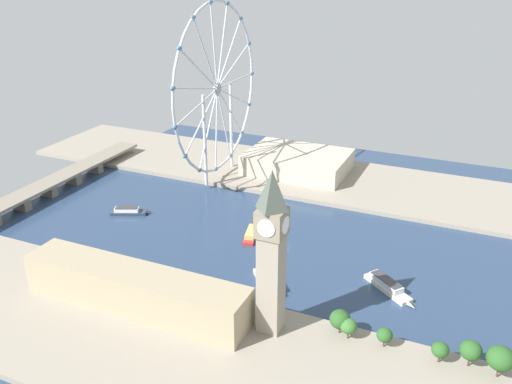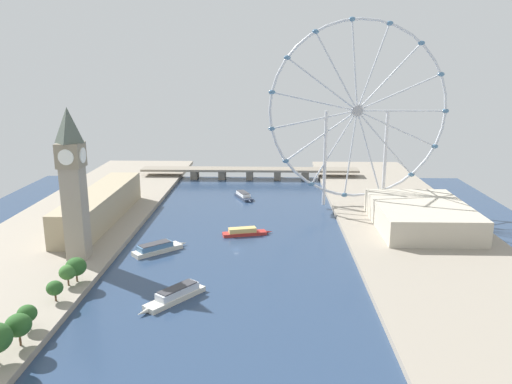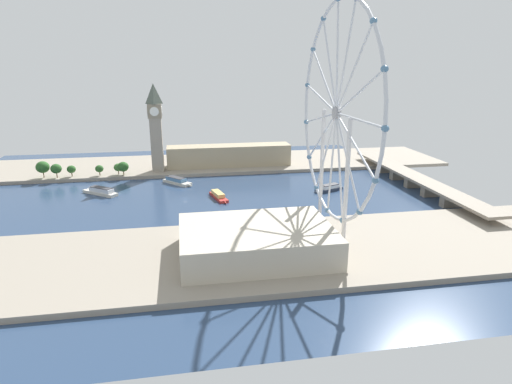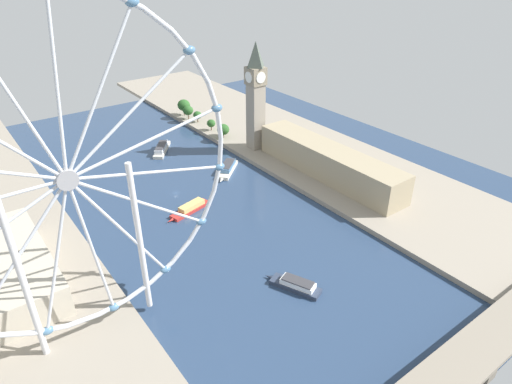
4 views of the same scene
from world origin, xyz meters
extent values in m
plane|color=navy|center=(0.00, 0.00, 0.00)|extent=(388.44, 388.44, 0.00)
cube|color=gray|center=(-109.22, 0.00, 1.50)|extent=(90.00, 520.00, 3.00)
cube|color=gray|center=(109.22, 0.00, 1.50)|extent=(90.00, 520.00, 3.00)
cube|color=gray|center=(-81.07, -22.70, 27.25)|extent=(10.31, 10.31, 48.50)
cube|color=gray|center=(-81.07, -22.70, 57.69)|extent=(11.96, 11.96, 12.38)
pyramid|color=#4C564C|center=(-81.07, -22.70, 72.70)|extent=(10.82, 10.82, 17.65)
cylinder|color=white|center=(-81.07, -16.52, 57.69)|extent=(7.83, 0.50, 7.83)
cylinder|color=white|center=(-81.07, -28.89, 57.69)|extent=(7.83, 0.50, 7.83)
cylinder|color=white|center=(-74.89, -22.70, 57.69)|extent=(0.50, 7.83, 7.83)
cylinder|color=white|center=(-87.25, -22.70, 57.69)|extent=(0.50, 7.83, 7.83)
cube|color=tan|center=(-91.62, 44.01, 12.89)|extent=(22.00, 117.43, 19.78)
cylinder|color=#513823|center=(-70.46, -108.22, 5.18)|extent=(0.80, 0.80, 4.35)
ellipsoid|color=#285623|center=(-70.46, -108.22, 11.03)|extent=(9.19, 9.19, 8.27)
cylinder|color=#513823|center=(-73.12, -96.53, 4.73)|extent=(0.80, 0.80, 3.45)
ellipsoid|color=#285623|center=(-73.12, -96.53, 9.40)|extent=(7.38, 7.38, 6.64)
cylinder|color=#513823|center=(-72.48, -73.08, 4.62)|extent=(0.80, 0.80, 3.25)
ellipsoid|color=#285623|center=(-72.48, -73.08, 9.06)|extent=(7.03, 7.03, 6.33)
cylinder|color=#513823|center=(-73.33, -57.15, 4.71)|extent=(0.80, 0.80, 3.41)
ellipsoid|color=#386B2D|center=(-73.33, -57.15, 9.47)|extent=(7.65, 7.65, 6.89)
cylinder|color=#513823|center=(-71.12, -52.57, 4.74)|extent=(0.80, 0.80, 3.49)
ellipsoid|color=#285623|center=(-71.12, -52.57, 10.34)|extent=(9.62, 9.62, 8.66)
torus|color=silver|center=(79.58, 87.05, 71.12)|extent=(124.15, 1.93, 124.15)
cylinder|color=#99999E|center=(79.58, 87.05, 71.12)|extent=(7.33, 3.00, 7.33)
cylinder|color=silver|center=(110.13, 87.05, 71.12)|extent=(61.11, 1.16, 1.16)
cylinder|color=silver|center=(107.49, 87.05, 83.55)|extent=(56.30, 1.16, 25.91)
cylinder|color=silver|center=(100.02, 87.05, 93.83)|extent=(41.75, 1.16, 46.19)
cylinder|color=silver|center=(89.02, 87.05, 100.18)|extent=(19.99, 1.16, 58.48)
cylinder|color=silver|center=(76.38, 87.05, 101.51)|extent=(7.54, 1.16, 60.90)
cylinder|color=silver|center=(64.30, 87.05, 97.59)|extent=(31.56, 1.16, 53.50)
cylinder|color=silver|center=(54.86, 87.05, 89.08)|extent=(50.12, 1.16, 36.86)
cylinder|color=silver|center=(49.69, 87.05, 77.48)|extent=(60.01, 1.16, 13.84)
cylinder|color=silver|center=(49.69, 87.05, 64.77)|extent=(60.01, 1.16, 13.84)
cylinder|color=silver|center=(54.86, 87.05, 53.16)|extent=(50.12, 1.16, 36.86)
cylinder|color=silver|center=(64.30, 87.05, 44.66)|extent=(31.56, 1.16, 53.50)
cylinder|color=silver|center=(76.38, 87.05, 40.74)|extent=(7.54, 1.16, 60.90)
cylinder|color=silver|center=(89.02, 87.05, 42.07)|extent=(19.99, 1.16, 58.48)
cylinder|color=silver|center=(100.02, 87.05, 48.42)|extent=(41.75, 1.16, 46.19)
cylinder|color=silver|center=(107.49, 87.05, 58.70)|extent=(56.30, 1.16, 25.91)
ellipsoid|color=teal|center=(140.69, 87.05, 71.12)|extent=(4.80, 3.20, 3.20)
ellipsoid|color=teal|center=(135.40, 87.05, 95.98)|extent=(4.80, 3.20, 3.20)
ellipsoid|color=teal|center=(120.47, 87.05, 116.54)|extent=(4.80, 3.20, 3.20)
ellipsoid|color=teal|center=(98.46, 87.05, 129.24)|extent=(4.80, 3.20, 3.20)
ellipsoid|color=teal|center=(73.19, 87.05, 131.90)|extent=(4.80, 3.20, 3.20)
ellipsoid|color=teal|center=(49.02, 87.05, 124.05)|extent=(4.80, 3.20, 3.20)
ellipsoid|color=teal|center=(30.14, 87.05, 107.04)|extent=(4.80, 3.20, 3.20)
ellipsoid|color=teal|center=(19.80, 87.05, 83.83)|extent=(4.80, 3.20, 3.20)
ellipsoid|color=teal|center=(19.80, 87.05, 58.42)|extent=(4.80, 3.20, 3.20)
ellipsoid|color=teal|center=(30.14, 87.05, 35.21)|extent=(4.80, 3.20, 3.20)
ellipsoid|color=teal|center=(49.02, 87.05, 18.20)|extent=(4.80, 3.20, 3.20)
ellipsoid|color=teal|center=(73.19, 87.05, 10.35)|extent=(4.80, 3.20, 3.20)
ellipsoid|color=teal|center=(98.46, 87.05, 13.01)|extent=(4.80, 3.20, 3.20)
ellipsoid|color=teal|center=(120.47, 87.05, 25.71)|extent=(4.80, 3.20, 3.20)
ellipsoid|color=teal|center=(135.40, 87.05, 46.27)|extent=(4.80, 3.20, 3.20)
cylinder|color=silver|center=(100.97, 87.05, 37.06)|extent=(2.40, 2.40, 68.12)
cylinder|color=silver|center=(58.19, 87.05, 37.06)|extent=(2.40, 2.40, 68.12)
cube|color=#BCB29E|center=(113.23, 34.94, 10.59)|extent=(55.87, 77.68, 15.18)
cube|color=gray|center=(0.00, 187.22, 8.66)|extent=(200.44, 17.45, 2.00)
cube|color=#70685B|center=(-51.37, 187.22, 3.83)|extent=(6.00, 15.71, 7.66)
cube|color=#70685B|center=(-25.69, 187.22, 3.83)|extent=(6.00, 15.71, 7.66)
cube|color=#70685B|center=(0.00, 187.22, 3.83)|extent=(6.00, 15.71, 7.66)
cube|color=#70685B|center=(25.69, 187.22, 3.83)|extent=(6.00, 15.71, 7.66)
cube|color=#70685B|center=(51.37, 187.22, 3.83)|extent=(6.00, 15.71, 7.66)
cube|color=#2D384C|center=(-1.80, 114.15, 1.04)|extent=(16.09, 24.83, 2.08)
cone|color=#2D384C|center=(3.73, 101.38, 1.04)|extent=(3.62, 4.78, 2.08)
cube|color=white|center=(-2.28, 115.24, 3.31)|extent=(11.90, 17.12, 2.46)
cube|color=#38383D|center=(-2.28, 115.24, 4.82)|extent=(11.00, 15.54, 0.56)
cube|color=beige|center=(-43.70, -5.74, 1.23)|extent=(26.48, 24.69, 2.47)
cone|color=beige|center=(-31.40, 5.11, 1.23)|extent=(5.44, 5.21, 2.47)
cube|color=teal|center=(-44.76, -6.67, 3.86)|extent=(18.97, 17.86, 2.78)
cube|color=#38383D|center=(-44.76, -6.67, 5.43)|extent=(17.31, 16.34, 0.36)
cube|color=#B22D28|center=(3.39, 25.15, 0.95)|extent=(27.62, 12.80, 1.91)
cone|color=#B22D28|center=(18.53, 28.89, 0.95)|extent=(5.15, 3.01, 1.91)
cube|color=#DBB766|center=(2.09, 24.83, 3.31)|extent=(17.60, 9.37, 2.80)
cube|color=beige|center=(-22.76, -64.90, 1.16)|extent=(24.63, 28.65, 2.33)
cone|color=beige|center=(-33.75, -78.95, 1.16)|extent=(5.24, 5.79, 2.33)
cube|color=silver|center=(-21.81, -63.69, 3.88)|extent=(17.71, 20.25, 3.11)
cube|color=#38383D|center=(-21.81, -63.69, 5.69)|extent=(16.19, 18.42, 0.52)
camera|label=1|loc=(-274.41, -101.37, 162.31)|focal=38.74mm
camera|label=2|loc=(18.88, -266.58, 99.91)|focal=35.01mm
camera|label=3|loc=(316.38, -0.58, 98.44)|focal=30.38mm
camera|label=4|loc=(108.17, 230.73, 140.18)|focal=31.39mm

